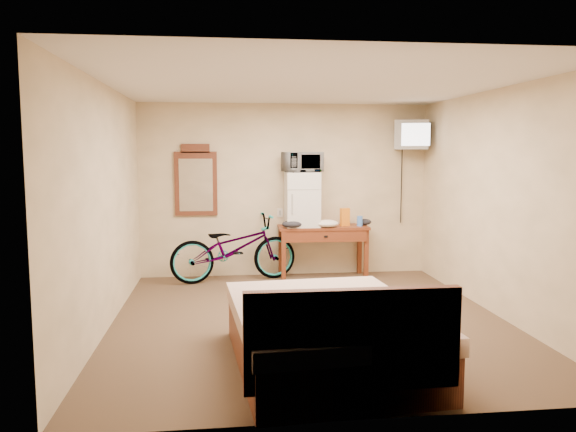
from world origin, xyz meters
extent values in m
plane|color=#4A3325|center=(0.00, 0.00, 0.00)|extent=(4.60, 4.60, 0.00)
plane|color=silver|center=(0.00, 0.00, 2.50)|extent=(4.60, 4.60, 0.00)
cube|color=beige|center=(0.00, 2.30, 1.25)|extent=(4.20, 0.04, 2.50)
cube|color=beige|center=(0.00, -2.30, 1.25)|extent=(4.20, 0.04, 2.50)
cube|color=beige|center=(-2.10, 0.00, 1.25)|extent=(0.04, 4.60, 2.50)
cube|color=beige|center=(2.10, 0.00, 1.25)|extent=(0.04, 4.60, 2.50)
cube|color=silver|center=(-0.08, 2.29, 0.92)|extent=(0.08, 0.01, 0.13)
cube|color=maroon|center=(0.52, 2.04, 0.73)|extent=(1.30, 0.53, 0.04)
cube|color=maroon|center=(-0.08, 1.84, 0.35)|extent=(0.06, 0.06, 0.71)
cube|color=maroon|center=(1.11, 1.84, 0.35)|extent=(0.06, 0.06, 0.71)
cube|color=maroon|center=(-0.08, 2.24, 0.35)|extent=(0.06, 0.06, 0.71)
cube|color=maroon|center=(1.11, 2.24, 0.35)|extent=(0.06, 0.06, 0.71)
cube|color=maroon|center=(0.52, 1.82, 0.63)|extent=(1.17, 0.07, 0.16)
cube|color=black|center=(0.52, 1.80, 0.63)|extent=(0.05, 0.02, 0.03)
cube|color=silver|center=(0.21, 2.03, 1.14)|extent=(0.47, 0.45, 0.77)
cube|color=gray|center=(0.21, 1.80, 1.29)|extent=(0.47, 0.01, 0.00)
cylinder|color=gray|center=(0.04, 1.80, 1.09)|extent=(0.02, 0.02, 0.28)
imported|color=silver|center=(0.21, 2.03, 1.67)|extent=(0.59, 0.48, 0.28)
cube|color=orange|center=(0.83, 2.01, 0.88)|extent=(0.14, 0.10, 0.26)
cylinder|color=#427BE2|center=(1.04, 1.96, 0.82)|extent=(0.08, 0.08, 0.14)
ellipsoid|color=white|center=(0.54, 1.88, 0.80)|extent=(0.34, 0.26, 0.11)
ellipsoid|color=black|center=(0.05, 1.86, 0.80)|extent=(0.29, 0.22, 0.11)
ellipsoid|color=black|center=(1.13, 2.06, 0.80)|extent=(0.20, 0.16, 0.09)
cube|color=black|center=(1.79, 2.28, 1.95)|extent=(0.14, 0.02, 0.14)
cylinder|color=black|center=(1.79, 2.24, 1.95)|extent=(0.05, 0.30, 0.05)
cube|color=gray|center=(1.79, 2.02, 2.05)|extent=(0.57, 0.51, 0.41)
cube|color=white|center=(1.79, 1.82, 2.05)|extent=(0.38, 0.12, 0.31)
cube|color=black|center=(1.79, 2.22, 2.05)|extent=(0.28, 0.10, 0.26)
cube|color=brown|center=(-1.29, 2.27, 1.36)|extent=(0.60, 0.04, 0.91)
cube|color=brown|center=(-1.29, 2.27, 1.86)|extent=(0.40, 0.04, 0.13)
cube|color=white|center=(-1.29, 2.25, 1.34)|extent=(0.47, 0.01, 0.75)
imported|color=black|center=(-0.76, 1.95, 0.47)|extent=(1.87, 0.96, 0.94)
cube|color=brown|center=(-0.06, -1.30, 0.20)|extent=(1.62, 2.08, 0.40)
cube|color=beige|center=(-0.06, -1.30, 0.45)|extent=(1.67, 2.12, 0.14)
cube|color=brown|center=(-0.06, -2.26, 0.55)|extent=(1.48, 0.08, 0.70)
ellipsoid|color=silver|center=(-0.40, -1.95, 0.58)|extent=(0.57, 0.35, 0.20)
ellipsoid|color=silver|center=(0.29, -1.95, 0.58)|extent=(0.57, 0.35, 0.20)
camera|label=1|loc=(-0.92, -5.84, 1.81)|focal=35.00mm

